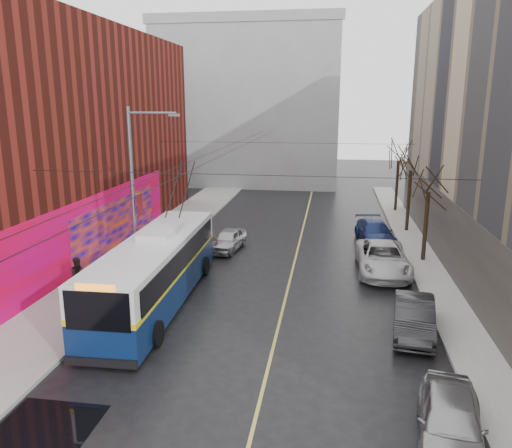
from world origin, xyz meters
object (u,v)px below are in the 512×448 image
(parked_car_b, at_px, (414,317))
(parked_car_c, at_px, (383,258))
(tree_mid, at_px, (412,160))
(parked_car_d, at_px, (375,232))
(tree_near, at_px, (430,178))
(pedestrian_b, at_px, (79,276))
(streetlight_pole, at_px, (136,192))
(pedestrian_c, at_px, (140,259))
(following_car, at_px, (228,240))
(pedestrian_a, at_px, (79,272))
(tree_far, at_px, (399,152))
(parked_car_a, at_px, (451,421))
(trolleybus, at_px, (156,269))

(parked_car_b, relative_size, parked_car_c, 0.75)
(tree_mid, height_order, parked_car_d, tree_mid)
(tree_near, xyz_separation_m, pedestrian_b, (-17.30, -8.28, -3.89))
(parked_car_b, bearing_deg, pedestrian_b, -178.71)
(streetlight_pole, height_order, parked_car_b, streetlight_pole)
(parked_car_c, height_order, pedestrian_c, pedestrian_c)
(following_car, bearing_deg, parked_car_b, -38.26)
(tree_mid, bearing_deg, pedestrian_a, -141.36)
(tree_far, height_order, pedestrian_c, tree_far)
(parked_car_d, height_order, pedestrian_a, pedestrian_a)
(pedestrian_a, bearing_deg, parked_car_a, -134.81)
(tree_mid, relative_size, parked_car_a, 1.54)
(pedestrian_a, relative_size, pedestrian_c, 0.89)
(parked_car_c, distance_m, pedestrian_a, 16.08)
(following_car, bearing_deg, tree_near, 5.31)
(pedestrian_c, bearing_deg, pedestrian_a, 112.24)
(parked_car_a, bearing_deg, pedestrian_a, 158.46)
(tree_far, xyz_separation_m, parked_car_c, (-2.57, -16.29, -4.33))
(parked_car_b, height_order, following_car, parked_car_b)
(parked_car_c, height_order, pedestrian_a, pedestrian_a)
(tree_near, distance_m, tree_mid, 7.01)
(tree_near, distance_m, tree_far, 14.00)
(trolleybus, bearing_deg, parked_car_d, 46.49)
(following_car, relative_size, pedestrian_b, 2.10)
(tree_mid, xyz_separation_m, parked_car_c, (-2.57, -9.29, -4.44))
(pedestrian_a, distance_m, pedestrian_b, 1.16)
(pedestrian_a, bearing_deg, following_car, -50.99)
(tree_far, bearing_deg, pedestrian_a, -130.01)
(streetlight_pole, relative_size, parked_car_d, 1.78)
(pedestrian_a, bearing_deg, streetlight_pole, -78.80)
(parked_car_d, distance_m, following_car, 9.88)
(tree_mid, relative_size, tree_far, 1.02)
(parked_car_d, height_order, pedestrian_c, pedestrian_c)
(tree_mid, distance_m, following_car, 14.26)
(parked_car_a, relative_size, parked_car_d, 0.86)
(streetlight_pole, bearing_deg, parked_car_a, -39.32)
(pedestrian_a, bearing_deg, parked_car_b, -113.12)
(streetlight_pole, bearing_deg, pedestrian_b, -133.48)
(parked_car_a, bearing_deg, parked_car_b, 98.84)
(pedestrian_a, bearing_deg, parked_car_d, -68.43)
(tree_near, relative_size, parked_car_b, 1.45)
(parked_car_d, bearing_deg, trolleybus, -140.69)
(parked_car_a, bearing_deg, pedestrian_b, 160.35)
(trolleybus, bearing_deg, pedestrian_b, 177.65)
(following_car, height_order, pedestrian_b, pedestrian_b)
(streetlight_pole, xyz_separation_m, parked_car_a, (13.08, -10.72, -4.11))
(tree_near, xyz_separation_m, trolleybus, (-13.40, -8.35, -3.31))
(tree_mid, xyz_separation_m, parked_car_a, (-2.06, -23.72, -4.51))
(streetlight_pole, distance_m, tree_near, 16.28)
(parked_car_a, distance_m, parked_car_d, 20.40)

